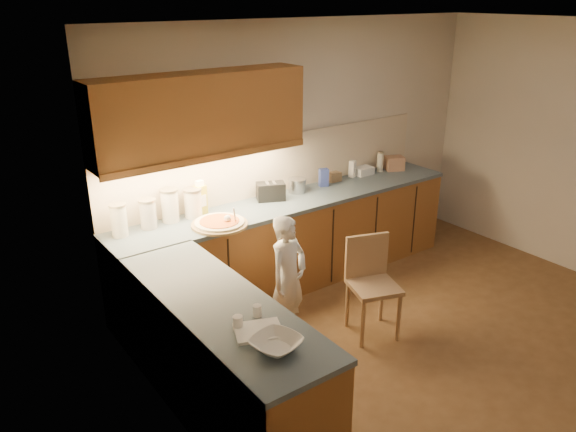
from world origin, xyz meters
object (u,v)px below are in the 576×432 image
Objects in this scene: wooden_chair at (371,278)px; pizza_on_board at (220,223)px; oil_jug at (200,199)px; child at (288,279)px; toaster at (271,191)px.

pizza_on_board is at bearing 153.77° from wooden_chair.
pizza_on_board is 0.56× the size of wooden_chair.
pizza_on_board is 1.55× the size of oil_jug.
pizza_on_board is at bearing 99.50° from child.
toaster is (0.73, 0.28, 0.07)m from pizza_on_board.
child is at bearing -92.51° from toaster.
toaster is (0.73, -0.07, -0.06)m from oil_jug.
toaster reaches higher than wooden_chair.
pizza_on_board is 0.37m from oil_jug.
child reaches higher than pizza_on_board.
wooden_chair is at bearing -54.09° from oil_jug.
child is at bearing 171.75° from wooden_chair.
wooden_chair is 1.69m from oil_jug.
child is 3.63× the size of toaster.
pizza_on_board reaches higher than toaster.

